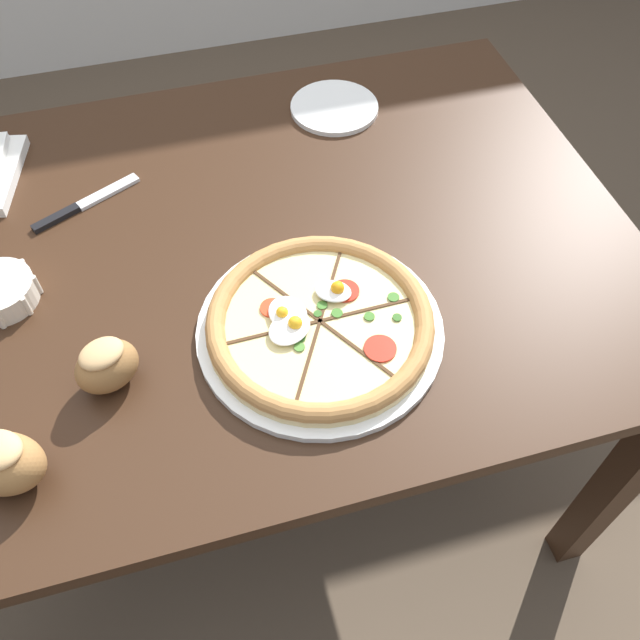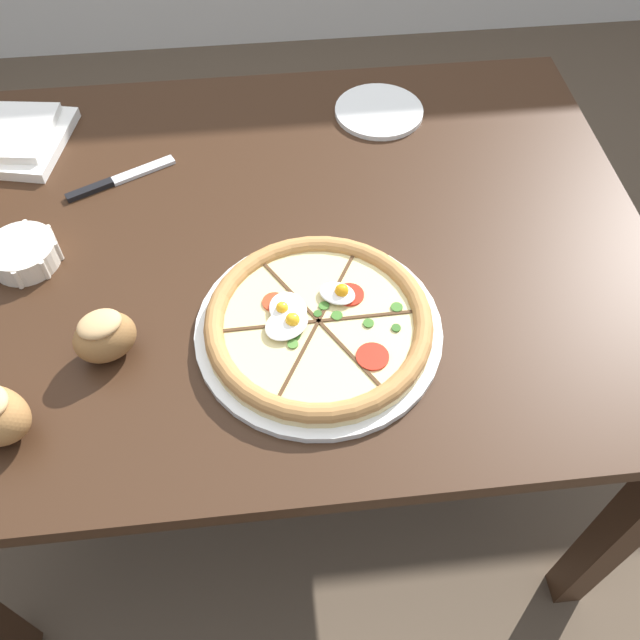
% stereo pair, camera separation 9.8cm
% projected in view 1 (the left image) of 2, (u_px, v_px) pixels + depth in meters
% --- Properties ---
extents(ground_plane, '(12.00, 12.00, 0.00)m').
position_uv_depth(ground_plane, '(275.00, 450.00, 1.71)').
color(ground_plane, brown).
extents(dining_table, '(1.27, 0.94, 0.75)m').
position_uv_depth(dining_table, '(255.00, 284.00, 1.19)').
color(dining_table, '#331E11').
rests_on(dining_table, ground_plane).
extents(pizza, '(0.37, 0.37, 0.05)m').
position_uv_depth(pizza, '(320.00, 324.00, 0.99)').
color(pizza, white).
rests_on(pizza, dining_table).
extents(bread_piece_near, '(0.11, 0.10, 0.08)m').
position_uv_depth(bread_piece_near, '(106.00, 365.00, 0.92)').
color(bread_piece_near, olive).
rests_on(bread_piece_near, dining_table).
extents(bread_piece_mid, '(0.12, 0.11, 0.09)m').
position_uv_depth(bread_piece_mid, '(2.00, 462.00, 0.83)').
color(bread_piece_mid, '#A3703D').
rests_on(bread_piece_mid, dining_table).
extents(knife_main, '(0.19, 0.10, 0.01)m').
position_uv_depth(knife_main, '(85.00, 203.00, 1.17)').
color(knife_main, silver).
rests_on(knife_main, dining_table).
extents(side_saucer, '(0.17, 0.17, 0.01)m').
position_uv_depth(side_saucer, '(334.00, 107.00, 1.33)').
color(side_saucer, white).
rests_on(side_saucer, dining_table).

